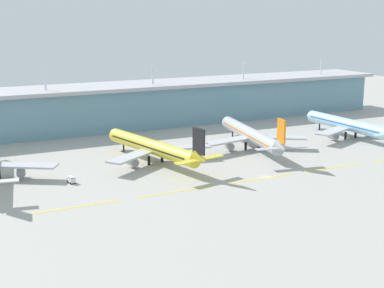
{
  "coord_description": "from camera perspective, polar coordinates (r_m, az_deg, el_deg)",
  "views": [
    {
      "loc": [
        -112.18,
        -163.28,
        57.85
      ],
      "look_at": [
        -13.75,
        33.31,
        7.0
      ],
      "focal_mm": 51.91,
      "sensor_mm": 36.0,
      "label": 1
    }
  ],
  "objects": [
    {
      "name": "airliner_far_middle",
      "position": [
        247.15,
        6.12,
        0.95
      ],
      "size": [
        48.01,
        69.47,
        18.9
      ],
      "color": "#ADB2BC",
      "rests_on": "ground"
    },
    {
      "name": "taxiway_stripe_mid_west",
      "position": [
        187.7,
        -1.62,
        -4.93
      ],
      "size": [
        28.0,
        0.7,
        0.04
      ],
      "primitive_type": "cube",
      "color": "yellow",
      "rests_on": "ground"
    },
    {
      "name": "taxiway_stripe_centre",
      "position": [
        203.71,
        7.09,
        -3.57
      ],
      "size": [
        28.0,
        0.7,
        0.04
      ],
      "primitive_type": "cube",
      "color": "yellow",
      "rests_on": "ground"
    },
    {
      "name": "airliner_farthest",
      "position": [
        278.63,
        15.83,
        1.89
      ],
      "size": [
        48.79,
        63.07,
        18.9
      ],
      "color": "#9ED1EA",
      "rests_on": "ground"
    },
    {
      "name": "airliner_near_middle",
      "position": [
        222.92,
        -4.0,
        -0.34
      ],
      "size": [
        47.82,
        67.29,
        18.9
      ],
      "color": "yellow",
      "rests_on": "ground"
    },
    {
      "name": "baggage_cart",
      "position": [
        201.3,
        -12.31,
        -3.61
      ],
      "size": [
        2.5,
        3.85,
        2.48
      ],
      "color": "silver",
      "rests_on": "ground"
    },
    {
      "name": "taxiway_stripe_mid_east",
      "position": [
        223.79,
        14.38,
        -2.37
      ],
      "size": [
        28.0,
        0.7,
        0.04
      ],
      "primitive_type": "cube",
      "color": "yellow",
      "rests_on": "ground"
    },
    {
      "name": "ground_plane",
      "position": [
        206.38,
        7.59,
        -3.37
      ],
      "size": [
        600.0,
        600.0,
        0.0
      ],
      "primitive_type": "plane",
      "color": "#A8A59E"
    },
    {
      "name": "taxiway_stripe_west",
      "position": [
        176.85,
        -11.72,
        -6.35
      ],
      "size": [
        28.0,
        0.7,
        0.04
      ],
      "primitive_type": "cube",
      "color": "yellow",
      "rests_on": "ground"
    },
    {
      "name": "terminal_building",
      "position": [
        301.4,
        -4.43,
        4.15
      ],
      "size": [
        288.0,
        34.0,
        31.76
      ],
      "color": "#6693A8",
      "rests_on": "ground"
    }
  ]
}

